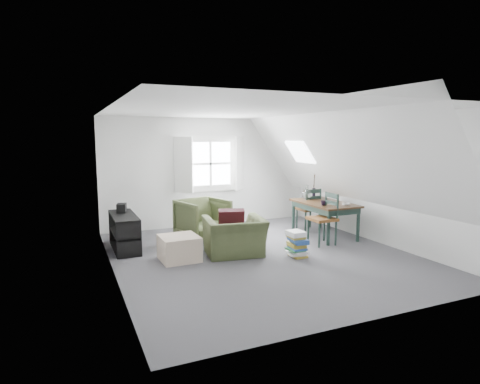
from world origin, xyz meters
name	(u,v)px	position (x,y,z in m)	size (l,w,h in m)	color
floor	(262,255)	(0.00, 0.00, 0.00)	(5.50, 5.50, 0.00)	#4A494E
ceiling	(263,111)	(0.00, 0.00, 2.50)	(5.50, 5.50, 0.00)	white
wall_back	(210,172)	(0.00, 2.75, 1.25)	(5.00, 5.00, 0.00)	silver
wall_front	(376,213)	(0.00, -2.75, 1.25)	(5.00, 5.00, 0.00)	silver
wall_left	(111,193)	(-2.50, 0.00, 1.25)	(5.50, 5.50, 0.00)	silver
wall_right	(376,179)	(2.50, 0.00, 1.25)	(5.50, 5.50, 0.00)	silver
slope_left	(174,156)	(-1.55, 0.00, 1.78)	(5.50, 5.50, 0.00)	white
slope_right	(338,153)	(1.55, 0.00, 1.78)	(5.50, 5.50, 0.00)	white
dormer_window	(211,164)	(0.00, 2.68, 1.45)	(1.71, 0.35, 1.30)	white
skylight	(300,152)	(1.55, 1.30, 1.75)	(0.55, 0.75, 0.04)	white
armchair_near	(234,255)	(-0.43, 0.24, 0.00)	(1.02, 0.89, 0.66)	#3C4526
armchair_far	(203,239)	(-0.59, 1.52, 0.00)	(0.88, 0.91, 0.83)	#3C4526
throw_pillow	(231,221)	(-0.43, 0.39, 0.58)	(0.45, 0.13, 0.45)	#3C1016
ottoman	(179,248)	(-1.41, 0.33, 0.21)	(0.62, 0.62, 0.42)	#BFA890
dining_table	(324,207)	(1.81, 0.73, 0.62)	(0.86, 1.44, 0.72)	#311C0D
demijohn	(307,194)	(1.66, 1.18, 0.85)	(0.22, 0.22, 0.31)	silver
vase_twigs	(314,193)	(1.91, 1.28, 0.84)	(0.07, 0.08, 0.56)	black
cup	(323,205)	(1.56, 0.43, 0.72)	(0.10, 0.10, 0.09)	black
paper_box	(346,204)	(2.01, 0.28, 0.74)	(0.13, 0.08, 0.04)	white
dining_chair_far	(309,208)	(1.83, 1.32, 0.49)	(0.44, 0.44, 0.94)	brown
dining_chair_near	(324,218)	(1.44, 0.21, 0.52)	(0.47, 0.47, 0.99)	brown
media_shelf	(125,234)	(-2.16, 1.36, 0.29)	(0.42, 1.27, 0.65)	black
electronics_box	(122,208)	(-2.16, 1.65, 0.73)	(0.16, 0.23, 0.18)	black
magazine_stack	(297,244)	(0.52, -0.30, 0.23)	(0.34, 0.40, 0.45)	#B29933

